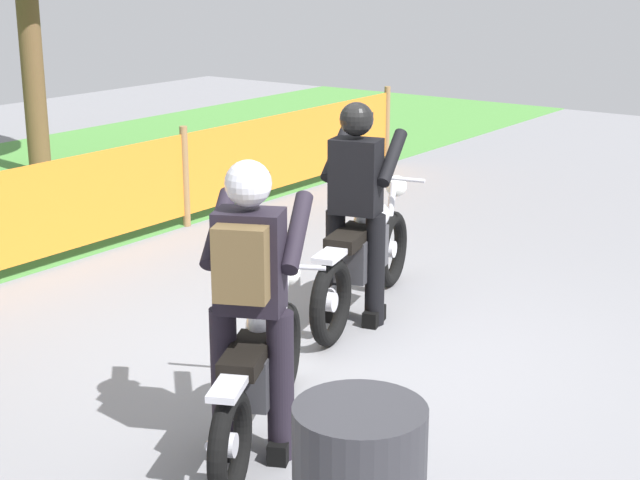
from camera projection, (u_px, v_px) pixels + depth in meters
The scene contains 6 objects.
ground at pixel (323, 356), 6.88m from camera, with size 24.00×24.00×0.02m, color gray.
barrier_fence at pixel (30, 214), 8.50m from camera, with size 11.75×0.08×1.05m.
motorcycle_lead at pixel (364, 254), 7.58m from camera, with size 2.03×0.75×0.98m.
motorcycle_trailing at pixel (261, 369), 5.57m from camera, with size 1.75×0.95×0.90m.
rider_lead at pixel (356, 205), 7.28m from camera, with size 0.65×0.64×1.69m.
rider_trailing at pixel (250, 295), 5.24m from camera, with size 0.78×0.70×1.69m.
Camera 1 is at (-5.18, -3.72, 2.70)m, focal length 54.74 mm.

